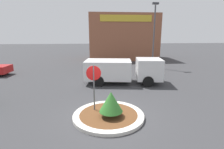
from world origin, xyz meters
TOP-DOWN VIEW (x-y plane):
  - ground_plane at (0.00, 0.00)m, footprint 120.00×120.00m
  - traffic_island at (0.00, 0.00)m, footprint 3.50×3.50m
  - stop_sign at (-0.69, 0.58)m, footprint 0.74×0.07m
  - island_shrub at (0.10, -0.25)m, footprint 1.12×1.12m
  - utility_truck at (1.61, 5.96)m, footprint 6.39×3.05m
  - storefront_building at (3.74, 20.05)m, footprint 10.32×6.07m
  - light_pole at (6.16, 12.12)m, footprint 0.70×0.30m

SIDE VIEW (x-z plane):
  - ground_plane at x=0.00m, z-range 0.00..0.00m
  - traffic_island at x=0.00m, z-range 0.00..0.16m
  - island_shrub at x=0.10m, z-range 0.30..1.53m
  - utility_truck at x=1.61m, z-range 0.12..2.14m
  - stop_sign at x=-0.69m, z-range 0.49..3.00m
  - storefront_building at x=3.74m, z-range 0.00..6.83m
  - light_pole at x=6.16m, z-range 0.57..7.89m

